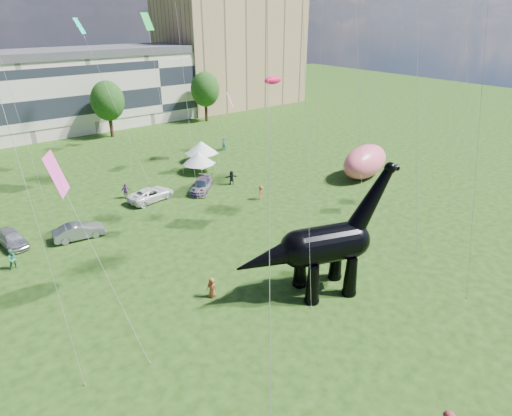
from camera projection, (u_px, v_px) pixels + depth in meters
ground at (296, 332)px, 27.38m from camera, size 220.00×220.00×0.00m
apartment_block at (231, 50)px, 91.68m from camera, size 28.00×18.00×22.00m
tree_mid_right at (107, 98)px, 67.28m from camera, size 5.20×5.20×9.44m
tree_far_right at (205, 86)px, 77.26m from camera, size 5.20×5.20×9.44m
dinosaur_sculpture at (320, 247)px, 29.89m from camera, size 11.79×5.54×9.76m
car_silver at (12, 238)px, 37.16m from camera, size 2.31×4.46×1.45m
car_grey at (79, 231)px, 38.38m from camera, size 4.57×2.10×1.45m
car_white at (151, 194)px, 46.12m from camera, size 5.48×3.28×1.42m
car_dark at (201, 185)px, 48.57m from camera, size 4.66×4.70×1.37m
gazebo_near at (199, 158)px, 53.68m from camera, size 5.09×5.09×2.70m
gazebo_far at (201, 147)px, 57.41m from camera, size 4.66×4.66×2.89m
inflatable_pink at (365, 161)px, 52.18m from camera, size 8.61×5.56×3.98m
visitors at (151, 227)px, 38.74m from camera, size 49.56×46.30×1.84m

